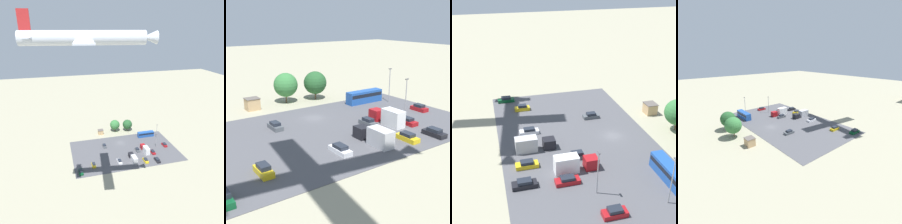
{
  "view_description": "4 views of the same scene",
  "coord_description": "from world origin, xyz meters",
  "views": [
    {
      "loc": [
        34.31,
        109.64,
        65.26
      ],
      "look_at": [
        13.12,
        30.15,
        32.84
      ],
      "focal_mm": 35.0,
      "sensor_mm": 36.0,
      "label": 1
    },
    {
      "loc": [
        34.05,
        57.99,
        21.63
      ],
      "look_at": [
        -0.55,
        8.8,
        3.54
      ],
      "focal_mm": 50.0,
      "sensor_mm": 36.0,
      "label": 2
    },
    {
      "loc": [
        -58.95,
        27.56,
        37.63
      ],
      "look_at": [
        2.51,
        11.31,
        6.6
      ],
      "focal_mm": 50.0,
      "sensor_mm": 36.0,
      "label": 3
    },
    {
      "loc": [
        59.23,
        -38.29,
        30.01
      ],
      "look_at": [
        -0.56,
        11.33,
        4.48
      ],
      "focal_mm": 28.0,
      "sensor_mm": 36.0,
      "label": 4
    }
  ],
  "objects": [
    {
      "name": "parked_car_3",
      "position": [
        -13.1,
        22.94,
        0.73
      ],
      "size": [
        1.91,
        4.66,
        1.55
      ],
      "rotation": [
        0.0,
        0.0,
        3.14
      ],
      "color": "black",
      "rests_on": "ground"
    },
    {
      "name": "bus",
      "position": [
        -17.96,
        -3.83,
        1.83
      ],
      "size": [
        10.32,
        2.62,
        3.24
      ],
      "rotation": [
        0.0,
        0.0,
        1.57
      ],
      "color": "#1E4C9E",
      "rests_on": "ground"
    },
    {
      "name": "parked_car_0",
      "position": [
        19.55,
        18.8,
        0.76
      ],
      "size": [
        1.78,
        4.1,
        1.62
      ],
      "color": "gold",
      "rests_on": "ground"
    },
    {
      "name": "shed_building",
      "position": [
        8.83,
        -14.5,
        1.5
      ],
      "size": [
        3.4,
        3.1,
        2.98
      ],
      "color": "tan",
      "rests_on": "ground"
    },
    {
      "name": "parked_car_6",
      "position": [
        6.16,
        19.0,
        0.68
      ],
      "size": [
        1.85,
        4.61,
        1.45
      ],
      "rotation": [
        0.0,
        0.0,
        3.14
      ],
      "color": "silver",
      "rests_on": "ground"
    },
    {
      "name": "light_pole_lot_centre",
      "position": [
        -23.58,
        -0.29,
        5.06
      ],
      "size": [
        0.9,
        0.28,
        9.09
      ],
      "color": "gray",
      "rests_on": "ground"
    },
    {
      "name": "parking_lot_surface",
      "position": [
        0.0,
        8.95,
        0.04
      ],
      "size": [
        58.46,
        34.96,
        0.08
      ],
      "color": "#4C4C51",
      "rests_on": "ground"
    },
    {
      "name": "parked_car_7",
      "position": [
        -7.17,
        21.58,
        0.71
      ],
      "size": [
        1.83,
        4.61,
        1.51
      ],
      "color": "gold",
      "rests_on": "ground"
    },
    {
      "name": "tree_near_shed",
      "position": [
        -1.09,
        -15.99,
        4.81
      ],
      "size": [
        6.36,
        6.36,
        8.0
      ],
      "color": "brown",
      "rests_on": "ground"
    },
    {
      "name": "parked_car_2",
      "position": [
        10.17,
        1.94,
        0.71
      ],
      "size": [
        1.81,
        4.21,
        1.52
      ],
      "color": "#4C5156",
      "rests_on": "ground"
    },
    {
      "name": "light_pole_lot_edge",
      "position": [
        -18.07,
        10.7,
        4.85
      ],
      "size": [
        0.9,
        0.28,
        8.67
      ],
      "color": "gray",
      "rests_on": "ground"
    },
    {
      "name": "ground_plane",
      "position": [
        0.0,
        0.0,
        0.0
      ],
      "size": [
        400.0,
        400.0,
        0.0
      ],
      "primitive_type": "plane",
      "color": "gray"
    },
    {
      "name": "parked_car_1",
      "position": [
        -24.03,
        9.78,
        0.75
      ],
      "size": [
        1.91,
        4.23,
        1.61
      ],
      "rotation": [
        0.0,
        0.0,
        3.14
      ],
      "color": "maroon",
      "rests_on": "ground"
    },
    {
      "name": "tree_apron_mid",
      "position": [
        -9.41,
        -14.77,
        4.64
      ],
      "size": [
        6.29,
        6.29,
        7.79
      ],
      "color": "brown",
      "rests_on": "ground"
    },
    {
      "name": "parked_truck_1",
      "position": [
        -10.64,
        12.87,
        1.69
      ],
      "size": [
        2.44,
        8.77,
        3.51
      ],
      "rotation": [
        0.0,
        0.0,
        3.14
      ],
      "color": "maroon",
      "rests_on": "ground"
    },
    {
      "name": "parked_car_8",
      "position": [
        -6.74,
        10.94,
        0.76
      ],
      "size": [
        1.75,
        4.26,
        1.62
      ],
      "rotation": [
        0.0,
        0.0,
        3.14
      ],
      "color": "#4C5156",
      "rests_on": "ground"
    },
    {
      "name": "parked_truck_0",
      "position": [
        -1.2,
        19.35,
        1.55
      ],
      "size": [
        2.47,
        8.74,
        3.22
      ],
      "rotation": [
        0.0,
        0.0,
        3.14
      ],
      "color": "black",
      "rests_on": "ground"
    },
    {
      "name": "parked_car_4",
      "position": [
        -14.12,
        15.03,
        0.7
      ],
      "size": [
        1.89,
        4.72,
        1.5
      ],
      "rotation": [
        0.0,
        0.0,
        3.14
      ],
      "color": "maroon",
      "rests_on": "ground"
    }
  ]
}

